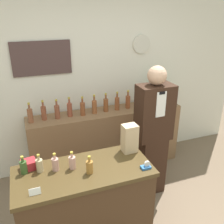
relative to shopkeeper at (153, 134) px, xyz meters
name	(u,v)px	position (x,y,z in m)	size (l,w,h in m)	color
back_wall	(84,77)	(-0.60, 0.96, 0.52)	(5.20, 0.09, 2.70)	silver
back_shelf	(107,140)	(-0.36, 0.69, -0.38)	(2.19, 0.40, 0.91)	brown
display_counter	(86,208)	(-1.00, -0.52, -0.38)	(1.24, 0.56, 0.91)	#422B19
shopkeeper	(153,134)	(0.00, 0.00, 0.00)	(0.42, 0.26, 1.67)	#331E14
potted_plant	(163,91)	(0.53, 0.69, 0.27)	(0.29, 0.29, 0.36)	#4C3D2D
paper_bag	(130,138)	(-0.48, -0.37, 0.22)	(0.15, 0.12, 0.29)	tan
tape_dispenser	(146,166)	(-0.46, -0.69, 0.10)	(0.09, 0.06, 0.07)	#2D66A8
price_card_left	(35,192)	(-1.44, -0.70, 0.10)	(0.09, 0.02, 0.06)	white
gift_box	(29,164)	(-1.46, -0.32, 0.12)	(0.14, 0.13, 0.08)	maroon
counter_bottle_0	(24,167)	(-1.50, -0.38, 0.14)	(0.06, 0.06, 0.17)	#365527
counter_bottle_1	(39,165)	(-1.37, -0.40, 0.14)	(0.06, 0.06, 0.17)	tan
counter_bottle_2	(55,164)	(-1.24, -0.43, 0.14)	(0.06, 0.06, 0.17)	tan
counter_bottle_3	(72,162)	(-1.09, -0.46, 0.14)	(0.06, 0.06, 0.17)	tan
counter_bottle_4	(90,167)	(-0.96, -0.58, 0.14)	(0.06, 0.06, 0.17)	#A46F31
shelf_bottle_0	(30,115)	(-1.38, 0.69, 0.17)	(0.07, 0.07, 0.27)	brown
shelf_bottle_1	(44,113)	(-1.21, 0.71, 0.17)	(0.07, 0.07, 0.27)	brown
shelf_bottle_2	(57,111)	(-1.04, 0.69, 0.17)	(0.07, 0.07, 0.27)	brown
shelf_bottle_3	(70,109)	(-0.87, 0.71, 0.17)	(0.07, 0.07, 0.27)	brown
shelf_bottle_4	(83,108)	(-0.70, 0.68, 0.17)	(0.07, 0.07, 0.27)	brown
shelf_bottle_5	(94,106)	(-0.53, 0.69, 0.17)	(0.07, 0.07, 0.27)	brown
shelf_bottle_6	(106,105)	(-0.36, 0.70, 0.17)	(0.07, 0.07, 0.27)	brown
shelf_bottle_7	(117,103)	(-0.20, 0.70, 0.17)	(0.07, 0.07, 0.27)	brown
shelf_bottle_8	(128,101)	(-0.03, 0.71, 0.17)	(0.07, 0.07, 0.27)	brown
shelf_bottle_9	(139,100)	(0.14, 0.69, 0.17)	(0.07, 0.07, 0.27)	brown
shelf_bottle_10	(149,99)	(0.31, 0.70, 0.17)	(0.07, 0.07, 0.27)	brown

